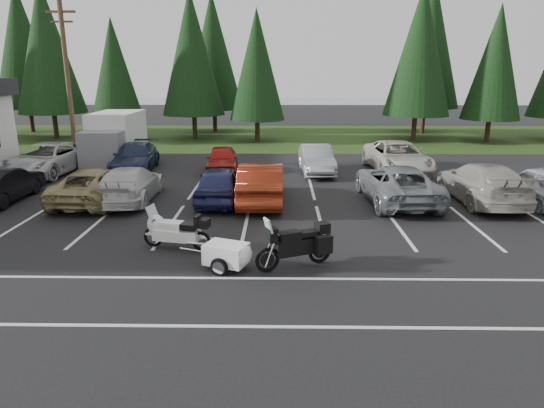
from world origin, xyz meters
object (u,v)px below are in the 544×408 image
Objects in this scene: car_near_7 at (482,183)px; cargo_trailer at (226,256)px; car_far_4 at (397,157)px; utility_pole at (68,81)px; car_near_3 at (130,184)px; car_far_2 at (222,159)px; car_near_5 at (261,183)px; box_truck at (112,139)px; car_far_1 at (135,158)px; car_near_1 at (3,185)px; car_near_2 at (96,185)px; car_far_0 at (47,159)px; car_near_4 at (220,184)px; touring_motorcycle at (176,228)px; adventure_motorcycle at (294,241)px; car_far_3 at (317,159)px; car_near_6 at (397,184)px; car_near_8 at (542,185)px.

car_near_7 is 12.26m from cargo_trailer.
car_far_4 is at bearing -71.09° from car_near_7.
utility_pole is 1.78× the size of car_near_3.
car_near_5 is at bearing -73.41° from car_far_2.
box_truck reaches higher than car_near_7.
car_far_4 is at bearing -5.02° from car_far_1.
utility_pole is 8.86m from car_near_1.
car_near_2 is 7.09m from car_far_0.
box_truck is 1.26× the size of car_near_4.
car_far_0 is at bearing 152.12° from cargo_trailer.
car_far_1 is at bearing -48.73° from car_near_4.
car_near_1 is 0.85× the size of car_near_2.
car_near_5 reaches higher than cargo_trailer.
adventure_motorcycle is at bearing -8.76° from touring_motorcycle.
car_far_3 is 13.38m from cargo_trailer.
car_near_5 is 7.04m from cargo_trailer.
utility_pole is 12.73m from car_near_4.
car_far_3 is 0.76× the size of car_far_4.
car_far_0 is 1.15× the size of car_far_1.
utility_pole is at bearing -35.98° from car_near_5.
touring_motorcycle is at bearing 83.38° from car_near_4.
car_near_7 is at bearing -179.38° from car_near_1.
car_near_6 is 0.97× the size of car_far_0.
car_near_8 is 1.06× the size of car_far_3.
car_near_7 is 6.37m from car_far_4.
car_far_4 reaches higher than car_far_3.
car_near_4 reaches higher than cargo_trailer.
car_near_4 is at bearing 177.23° from car_near_3.
car_near_1 is at bearing 0.05° from car_near_3.
utility_pole reaches higher than car_far_2.
car_far_0 is 3.55× the size of cargo_trailer.
car_near_7 is 3.45× the size of cargo_trailer.
car_near_2 is at bearing -179.75° from car_near_1.
car_near_1 is at bearing 1.26° from car_near_4.
car_far_0 is at bearing -14.53° from car_near_7.
car_near_5 is 9.43m from car_far_4.
car_far_2 is at bearing 9.94° from car_far_0.
car_near_8 is at bearing 174.28° from car_near_6.
car_far_4 is at bearing -160.79° from car_near_1.
car_far_1 reaches higher than touring_motorcycle.
car_far_3 is (9.80, -0.40, -0.00)m from car_far_1.
car_near_6 reaches higher than adventure_motorcycle.
box_truck is at bearing -102.45° from car_near_1.
car_near_6 is 0.97× the size of car_far_4.
car_near_1 is 0.78× the size of car_near_7.
car_near_3 reaches higher than touring_motorcycle.
car_near_5 is at bearing 1.05° from car_near_7.
adventure_motorcycle reaches higher than car_far_2.
cargo_trailer is (10.08, -6.97, -0.35)m from car_near_1.
car_near_6 is at bearing -106.83° from car_far_4.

